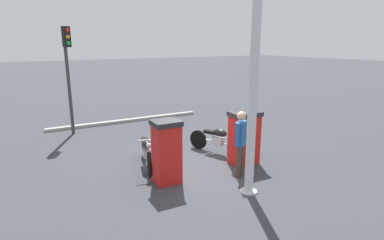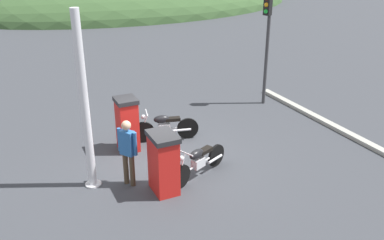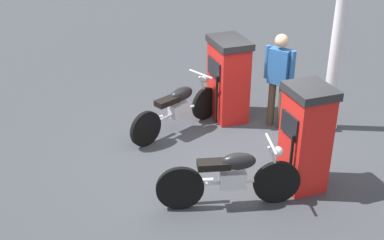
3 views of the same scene
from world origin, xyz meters
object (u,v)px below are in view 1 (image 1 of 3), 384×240
(motorcycle_near_pump, at_px, (217,140))
(canopy_support_pole, at_px, (253,104))
(fuel_pump_far, at_px, (167,152))
(motorcycle_far_pump, at_px, (147,151))
(roadside_traffic_light, at_px, (68,63))
(fuel_pump_near, at_px, (244,137))
(attendant_person, at_px, (241,139))

(motorcycle_near_pump, relative_size, canopy_support_pole, 0.44)
(fuel_pump_far, height_order, motorcycle_far_pump, fuel_pump_far)
(fuel_pump_far, relative_size, motorcycle_far_pump, 0.82)
(roadside_traffic_light, bearing_deg, motorcycle_far_pump, -166.27)
(fuel_pump_far, relative_size, roadside_traffic_light, 0.40)
(fuel_pump_far, relative_size, canopy_support_pole, 0.37)
(fuel_pump_far, height_order, canopy_support_pole, canopy_support_pole)
(motorcycle_near_pump, bearing_deg, fuel_pump_near, -171.12)
(motorcycle_near_pump, bearing_deg, fuel_pump_far, 114.60)
(fuel_pump_far, distance_m, motorcycle_far_pump, 1.23)
(fuel_pump_near, relative_size, roadside_traffic_light, 0.39)
(fuel_pump_near, distance_m, attendant_person, 0.96)
(motorcycle_near_pump, distance_m, roadside_traffic_light, 6.17)
(motorcycle_near_pump, distance_m, canopy_support_pole, 3.14)
(motorcycle_near_pump, height_order, attendant_person, attendant_person)
(motorcycle_far_pump, relative_size, attendant_person, 1.12)
(fuel_pump_near, height_order, fuel_pump_far, fuel_pump_far)
(motorcycle_far_pump, height_order, canopy_support_pole, canopy_support_pole)
(motorcycle_far_pump, bearing_deg, attendant_person, -134.93)
(motorcycle_far_pump, relative_size, roadside_traffic_light, 0.49)
(motorcycle_far_pump, distance_m, attendant_person, 2.64)
(fuel_pump_far, xyz_separation_m, canopy_support_pole, (-1.47, -1.39, 1.29))
(fuel_pump_far, xyz_separation_m, motorcycle_near_pump, (1.05, -2.30, -0.36))
(fuel_pump_far, bearing_deg, motorcycle_far_pump, 1.74)
(fuel_pump_near, relative_size, attendant_person, 0.88)
(motorcycle_near_pump, bearing_deg, roadside_traffic_light, 36.62)
(motorcycle_near_pump, relative_size, attendant_person, 1.11)
(fuel_pump_near, bearing_deg, motorcycle_far_pump, 64.71)
(motorcycle_far_pump, xyz_separation_m, attendant_person, (-1.82, -1.83, 0.53))
(fuel_pump_far, bearing_deg, fuel_pump_near, -90.00)
(roadside_traffic_light, height_order, canopy_support_pole, canopy_support_pole)
(attendant_person, bearing_deg, canopy_support_pole, 153.83)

